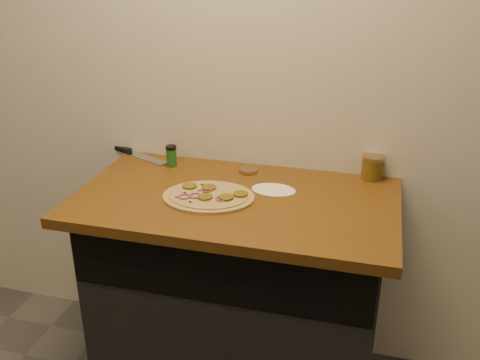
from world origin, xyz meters
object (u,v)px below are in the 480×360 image
(pizza, at_px, (209,196))
(spice_shaker, at_px, (171,156))
(chefs_knife, at_px, (132,153))
(salsa_jar, at_px, (373,167))

(pizza, height_order, spice_shaker, spice_shaker)
(chefs_knife, distance_m, spice_shaker, 0.25)
(chefs_knife, relative_size, salsa_jar, 3.47)
(chefs_knife, distance_m, salsa_jar, 1.05)
(chefs_knife, xyz_separation_m, spice_shaker, (0.23, -0.09, 0.04))
(spice_shaker, bearing_deg, chefs_knife, 159.39)
(pizza, xyz_separation_m, salsa_jar, (0.58, 0.34, 0.04))
(pizza, height_order, salsa_jar, salsa_jar)
(pizza, relative_size, spice_shaker, 4.13)
(salsa_jar, bearing_deg, chefs_knife, 179.89)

